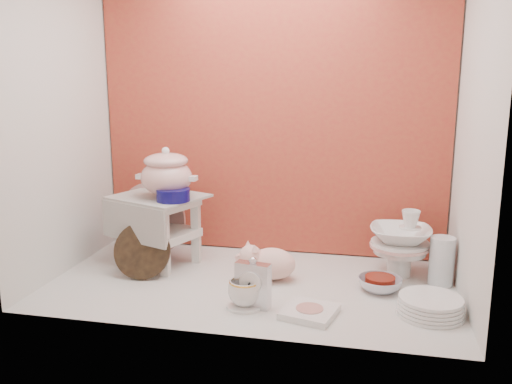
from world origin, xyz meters
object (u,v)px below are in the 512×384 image
Objects in this scene: step_stool at (160,230)px; soup_tureen at (166,172)px; plush_pig at (272,263)px; porcelain_tower at (400,243)px; dinner_plate_stack at (430,306)px; crystal_bowl at (380,284)px; floral_platter at (152,218)px; gold_rim_teacup at (245,292)px; mantel_clock at (253,283)px; blue_white_vase at (151,231)px.

soup_tureen reaches higher than step_stool.
soup_tureen is at bearing 179.44° from plush_pig.
dinner_plate_stack is at bearing -76.04° from porcelain_tower.
soup_tureen is 1.11m from crystal_bowl.
soup_tureen reaches higher than crystal_bowl.
soup_tureen is 0.36m from floral_platter.
plush_pig reaches higher than crystal_bowl.
soup_tureen is (0.06, -0.03, 0.30)m from step_stool.
step_stool reaches higher than gold_rim_teacup.
plush_pig is (0.53, -0.08, -0.39)m from soup_tureen.
mantel_clock reaches higher than crystal_bowl.
crystal_bowl is at bearing 4.42° from plush_pig.
plush_pig is (0.68, -0.22, -0.05)m from blue_white_vase.
mantel_clock is (0.66, -0.55, -0.09)m from floral_platter.
gold_rim_teacup is at bearing -173.60° from dinner_plate_stack.
blue_white_vase is 0.95× the size of plush_pig.
floral_platter is at bearing 133.47° from soup_tureen.
soup_tureen is at bearing 140.41° from gold_rim_teacup.
crystal_bowl is (0.50, 0.28, -0.07)m from mantel_clock.
dinner_plate_stack is (1.35, -0.45, -0.09)m from blue_white_vase.
plush_pig is at bearing 11.69° from step_stool.
porcelain_tower is (0.09, 0.21, 0.13)m from crystal_bowl.
blue_white_vase is (0.00, -0.02, -0.06)m from floral_platter.
porcelain_tower is (0.59, 0.49, 0.06)m from mantel_clock.
soup_tureen is 1.15m from porcelain_tower.
mantel_clock is 0.76× the size of plush_pig.
floral_platter is 0.85m from gold_rim_teacup.
plush_pig is 0.32m from gold_rim_teacup.
floral_platter is (-0.16, 0.16, -0.28)m from soup_tureen.
floral_platter is 1.48× the size of blue_white_vase.
step_stool reaches higher than plush_pig.
porcelain_tower is at bearing 38.34° from gold_rim_teacup.
mantel_clock reaches higher than dinner_plate_stack.
plush_pig is (0.68, -0.24, -0.11)m from floral_platter.
floral_platter is 1.83× the size of mantel_clock.
plush_pig is at bearing 160.84° from dinner_plate_stack.
mantel_clock is at bearing -39.69° from floral_platter.
floral_platter is 1.21m from crystal_bowl.
floral_platter is 1.45× the size of dinner_plate_stack.
soup_tureen is at bearing 165.54° from dinner_plate_stack.
soup_tureen is at bearing -42.64° from blue_white_vase.
step_stool is 1.49× the size of plush_pig.
floral_platter is 0.86m from mantel_clock.
dinner_plate_stack is 0.82× the size of porcelain_tower.
blue_white_vase is 1.25m from porcelain_tower.
crystal_bowl is at bearing 40.23° from mantel_clock.
floral_platter is (-0.10, 0.14, 0.02)m from step_stool.
crystal_bowl is (-0.19, 0.21, -0.01)m from dinner_plate_stack.
porcelain_tower is (1.15, 0.08, -0.01)m from step_stool.
gold_rim_teacup is 0.41× the size of porcelain_tower.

